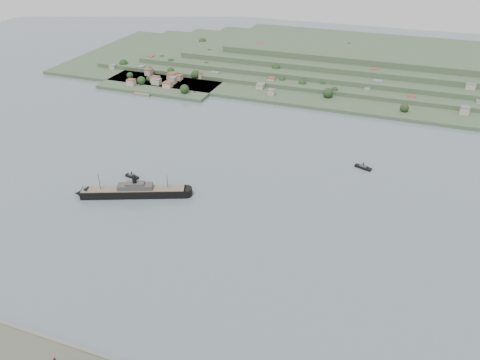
% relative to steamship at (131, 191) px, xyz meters
% --- Properties ---
extents(ground, '(1400.00, 1400.00, 0.00)m').
position_rel_steamship_xyz_m(ground, '(92.58, 5.22, -4.25)').
color(ground, slate).
rests_on(ground, ground).
extents(far_peninsula, '(760.00, 309.00, 30.00)m').
position_rel_steamship_xyz_m(far_peninsula, '(120.49, 398.31, 7.63)').
color(far_peninsula, '#354B32').
rests_on(far_peninsula, ground).
extents(steamship, '(91.43, 44.48, 23.02)m').
position_rel_steamship_xyz_m(steamship, '(0.00, 0.00, 0.00)').
color(steamship, black).
rests_on(steamship, ground).
extents(tugboat, '(13.52, 5.90, 5.89)m').
position_rel_steamship_xyz_m(tugboat, '(-15.27, 26.29, -2.81)').
color(tugboat, black).
rests_on(tugboat, ground).
extents(ferry_west, '(16.77, 4.89, 6.27)m').
position_rel_steamship_xyz_m(ferry_west, '(-49.60, 230.22, -2.74)').
color(ferry_west, black).
rests_on(ferry_west, ground).
extents(ferry_east, '(15.98, 9.26, 5.79)m').
position_rel_steamship_xyz_m(ferry_east, '(172.14, 112.68, -2.86)').
color(ferry_east, black).
rests_on(ferry_east, ground).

